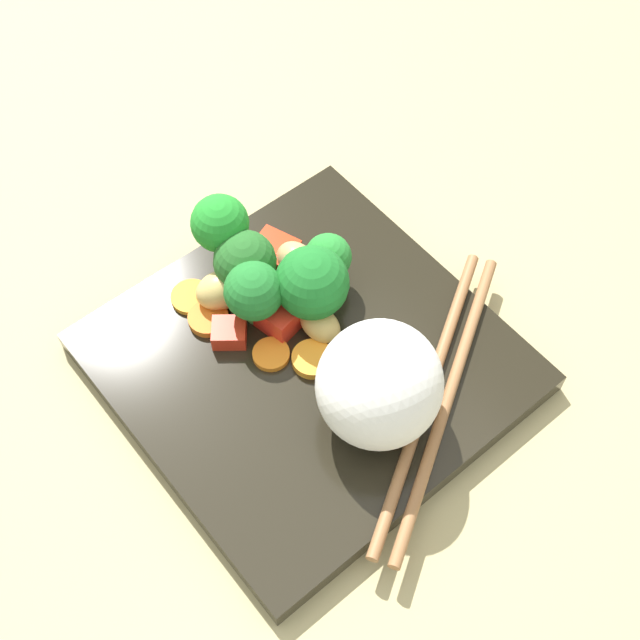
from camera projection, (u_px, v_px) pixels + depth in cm
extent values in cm
cube|color=tan|center=(308.00, 375.00, 60.87)|extent=(110.00, 110.00, 2.00)
cube|color=black|center=(308.00, 362.00, 59.29)|extent=(26.16, 26.16, 1.74)
ellipsoid|color=white|center=(379.00, 384.00, 52.88)|extent=(11.55, 11.49, 7.94)
cylinder|color=#61A848|center=(330.00, 276.00, 61.06)|extent=(2.41, 2.24, 2.11)
sphere|color=#288632|center=(328.00, 257.00, 59.40)|extent=(3.37, 3.37, 3.37)
cylinder|color=#53983D|center=(253.00, 310.00, 59.34)|extent=(1.69, 1.69, 2.15)
sphere|color=#22752D|center=(254.00, 291.00, 57.08)|extent=(4.11, 4.11, 4.11)
cylinder|color=#74B159|center=(248.00, 278.00, 61.07)|extent=(2.43, 2.43, 1.69)
sphere|color=#256225|center=(248.00, 259.00, 59.24)|extent=(4.47, 4.47, 4.47)
cylinder|color=#559D42|center=(224.00, 249.00, 61.82)|extent=(2.17, 2.18, 2.93)
sphere|color=#238D2B|center=(217.00, 225.00, 59.24)|extent=(4.15, 4.15, 4.15)
cylinder|color=#6BA947|center=(310.00, 304.00, 59.80)|extent=(1.73, 1.71, 1.90)
sphere|color=#1D7128|center=(312.00, 283.00, 57.53)|extent=(5.15, 5.15, 5.15)
cylinder|color=orange|center=(191.00, 297.00, 60.94)|extent=(3.88, 3.88, 0.42)
cylinder|color=orange|center=(271.00, 354.00, 58.36)|extent=(3.66, 3.66, 0.45)
cylinder|color=orange|center=(208.00, 318.00, 59.85)|extent=(3.48, 3.48, 0.59)
cylinder|color=orange|center=(315.00, 358.00, 58.10)|extent=(4.03, 4.03, 0.65)
cylinder|color=orange|center=(280.00, 295.00, 60.87)|extent=(4.45, 4.45, 0.69)
cube|color=red|center=(229.00, 333.00, 58.74)|extent=(3.13, 3.08, 1.40)
cube|color=red|center=(275.00, 252.00, 62.37)|extent=(3.73, 3.90, 1.61)
cube|color=red|center=(283.00, 313.00, 59.15)|extent=(3.20, 3.28, 2.15)
ellipsoid|color=tan|center=(297.00, 263.00, 61.07)|extent=(2.76, 3.69, 2.85)
ellipsoid|color=tan|center=(320.00, 324.00, 58.62)|extent=(2.78, 3.54, 2.21)
ellipsoid|color=tan|center=(223.00, 289.00, 59.84)|extent=(4.54, 3.72, 2.80)
cylinder|color=#9B683F|center=(448.00, 399.00, 56.30)|extent=(20.46, 13.63, 0.81)
cylinder|color=#9B683F|center=(428.00, 393.00, 56.55)|extent=(20.46, 13.63, 0.81)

